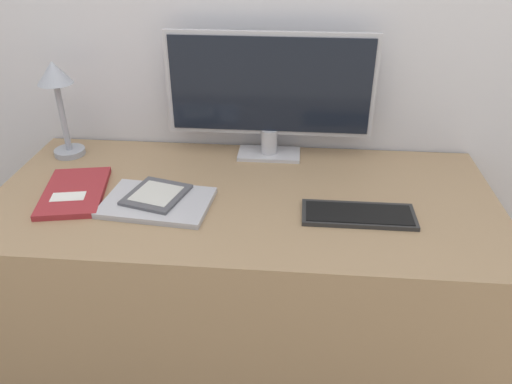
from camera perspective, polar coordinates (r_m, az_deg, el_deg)
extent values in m
cube|color=#997A56|center=(1.67, -1.27, -10.90)|extent=(1.48, 0.69, 0.71)
cube|color=#B7B7BC|center=(1.70, 1.50, 4.36)|extent=(0.21, 0.11, 0.01)
cylinder|color=#B7B7BC|center=(1.68, 1.52, 5.81)|extent=(0.05, 0.05, 0.08)
cube|color=#B7B7BC|center=(1.61, 1.63, 12.15)|extent=(0.66, 0.01, 0.33)
cube|color=black|center=(1.60, 1.61, 12.06)|extent=(0.63, 0.01, 0.30)
cube|color=#282828|center=(1.39, 11.62, -2.55)|extent=(0.31, 0.12, 0.01)
cube|color=black|center=(1.38, 11.66, -2.37)|extent=(0.29, 0.10, 0.00)
cube|color=#A3A3A8|center=(1.44, -11.19, -1.33)|extent=(0.32, 0.23, 0.01)
cube|color=#B2B2B7|center=(1.44, -11.23, -1.05)|extent=(0.32, 0.23, 0.01)
cube|color=#4C4C51|center=(1.45, -11.31, -0.30)|extent=(0.19, 0.20, 0.01)
cube|color=beige|center=(1.45, -11.33, -0.13)|extent=(0.15, 0.15, 0.00)
cylinder|color=#999EA8|center=(1.82, -20.50, 4.33)|extent=(0.10, 0.10, 0.02)
cylinder|color=#999EA8|center=(1.77, -21.21, 7.96)|extent=(0.02, 0.02, 0.23)
cone|color=#999EA8|center=(1.72, -22.13, 12.55)|extent=(0.11, 0.11, 0.07)
cube|color=maroon|center=(1.55, -20.03, 0.00)|extent=(0.22, 0.30, 0.02)
cube|color=silver|center=(1.52, -20.68, -0.48)|extent=(0.10, 0.07, 0.00)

